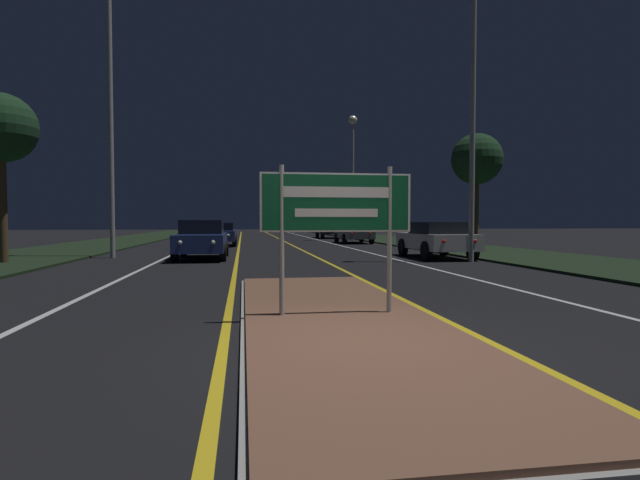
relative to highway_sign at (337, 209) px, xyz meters
The scene contains 22 objects.
ground_plane 2.24m from the highway_sign, 90.00° to the right, with size 160.00×160.00×0.00m, color black.
median_island 1.52m from the highway_sign, 90.00° to the left, with size 2.65×9.05×0.10m.
verge_left 20.76m from the highway_sign, 117.31° to the left, with size 5.00×100.00×0.08m.
verge_right 20.76m from the highway_sign, 62.69° to the left, with size 5.00×100.00×0.08m.
centre_line_yellow_left 23.50m from the highway_sign, 93.70° to the left, with size 0.12×70.00×0.01m.
centre_line_yellow_right 23.50m from the highway_sign, 86.30° to the left, with size 0.12×70.00×0.01m.
lane_line_white_left 23.82m from the highway_sign, 100.18° to the left, with size 0.12×70.00×0.01m.
lane_line_white_right 23.82m from the highway_sign, 79.82° to the left, with size 0.12×70.00×0.01m.
edge_line_white_left 24.53m from the highway_sign, 107.11° to the left, with size 0.10×70.00×0.01m.
edge_line_white_right 24.53m from the highway_sign, 72.89° to the left, with size 0.10×70.00×0.01m.
highway_sign is the anchor object (origin of this frame).
streetlight_left_near 15.24m from the highway_sign, 115.44° to the left, with size 0.51×0.51×10.84m.
streetlight_right_near 12.30m from the highway_sign, 55.05° to the left, with size 0.45×0.45×11.31m.
streetlight_right_far 29.17m from the highway_sign, 77.01° to the left, with size 0.62×0.62×8.89m.
car_receding_0 12.69m from the highway_sign, 61.87° to the left, with size 1.96×4.26×1.36m.
car_receding_1 24.77m from the highway_sign, 76.78° to the left, with size 1.92×4.26×1.31m.
car_receding_2 33.77m from the highway_sign, 80.07° to the left, with size 2.04×4.59×1.56m.
car_approaching_0 12.41m from the highway_sign, 103.02° to the left, with size 1.84×4.28×1.43m.
car_approaching_1 22.06m from the highway_sign, 96.78° to the left, with size 1.90×4.23×1.30m.
car_approaching_2 36.78m from the highway_sign, 98.62° to the left, with size 1.85×4.05×1.41m.
roadside_palm_left 13.90m from the highway_sign, 130.37° to the left, with size 2.17×2.17×5.35m.
roadside_palm_right 19.30m from the highway_sign, 58.22° to the left, with size 2.49×2.49×5.60m.
Camera 1 is at (-1.29, -5.22, 1.40)m, focal length 28.00 mm.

